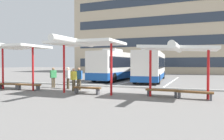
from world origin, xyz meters
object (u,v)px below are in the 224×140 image
at_px(waiting_shelter_1, 84,44).
at_px(waiting_passenger_3, 79,77).
at_px(bench_4, 195,93).
at_px(coach_bus_0, 117,66).
at_px(bench_0, 9,85).
at_px(waiting_passenger_1, 53,76).
at_px(waiting_passenger_0, 74,78).
at_px(waiting_shelter_0, 14,48).
at_px(waiting_shelter_2, 178,49).
at_px(bench_2, 87,89).
at_px(bench_1, 28,85).
at_px(bench_3, 162,91).
at_px(waiting_passenger_2, 68,76).
at_px(coach_bus_1, 151,66).

relative_size(waiting_shelter_1, waiting_passenger_3, 3.15).
bearing_deg(bench_4, coach_bus_0, 126.87).
relative_size(bench_0, waiting_passenger_1, 1.17).
bearing_deg(waiting_passenger_0, waiting_shelter_0, -163.94).
xyz_separation_m(bench_0, waiting_shelter_2, (12.33, 0.09, 2.41)).
relative_size(bench_0, waiting_shelter_1, 0.37).
height_order(bench_0, bench_2, same).
bearing_deg(waiting_passenger_1, bench_1, -108.89).
height_order(bench_0, waiting_passenger_0, waiting_passenger_0).
bearing_deg(bench_0, bench_4, 0.68).
relative_size(waiting_shelter_0, waiting_passenger_3, 3.08).
height_order(bench_1, waiting_shelter_1, waiting_shelter_1).
distance_m(bench_2, waiting_shelter_2, 6.07).
relative_size(coach_bus_0, waiting_passenger_3, 6.34).
bearing_deg(bench_3, waiting_shelter_2, -20.54).
bearing_deg(waiting_passenger_1, waiting_shelter_1, -30.95).
height_order(waiting_shelter_0, waiting_passenger_2, waiting_shelter_0).
xyz_separation_m(waiting_shelter_1, waiting_shelter_2, (5.57, 0.50, -0.43)).
xyz_separation_m(waiting_shelter_0, bench_0, (-0.90, 0.30, -2.77)).
distance_m(bench_0, waiting_passenger_2, 4.51).
bearing_deg(waiting_passenger_2, bench_2, -36.42).
height_order(bench_1, waiting_shelter_2, waiting_shelter_2).
bearing_deg(coach_bus_0, waiting_passenger_0, -86.26).
relative_size(waiting_shelter_0, waiting_passenger_1, 3.13).
xyz_separation_m(bench_4, waiting_passenger_2, (-9.18, 1.73, 0.62)).
xyz_separation_m(waiting_passenger_0, waiting_passenger_1, (-2.65, 1.22, 0.01)).
distance_m(bench_1, waiting_passenger_0, 3.50).
relative_size(waiting_shelter_1, waiting_passenger_0, 3.23).
relative_size(coach_bus_1, waiting_passenger_3, 6.96).
height_order(coach_bus_0, bench_4, coach_bus_0).
bearing_deg(waiting_shelter_1, bench_0, 176.49).
xyz_separation_m(waiting_shelter_1, bench_2, (-0.00, 0.31, -2.84)).
bearing_deg(waiting_passenger_3, bench_0, -165.11).
bearing_deg(waiting_passenger_0, bench_1, -166.13).
bearing_deg(waiting_passenger_1, bench_0, -139.44).
height_order(waiting_shelter_1, waiting_passenger_3, waiting_shelter_1).
height_order(bench_0, bench_1, same).
distance_m(waiting_shelter_1, bench_4, 7.09).
xyz_separation_m(bench_3, waiting_passenger_3, (-6.14, 0.98, 0.61)).
bearing_deg(bench_1, waiting_passenger_2, 38.59).
distance_m(coach_bus_0, waiting_shelter_2, 14.25).
bearing_deg(waiting_passenger_0, bench_3, -4.49).
relative_size(waiting_shelter_2, bench_3, 2.42).
bearing_deg(coach_bus_1, bench_1, -119.34).
distance_m(waiting_shelter_2, waiting_passenger_3, 7.39).
bearing_deg(bench_1, bench_2, -2.30).
relative_size(bench_2, waiting_passenger_3, 1.11).
height_order(coach_bus_0, coach_bus_1, coach_bus_0).
distance_m(coach_bus_1, waiting_passenger_1, 11.50).
height_order(bench_1, bench_2, same).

